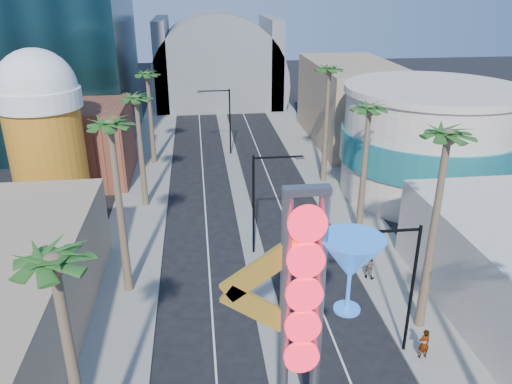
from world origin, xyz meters
name	(u,v)px	position (x,y,z in m)	size (l,w,h in m)	color
sidewalk_west	(145,185)	(-9.50, 35.00, 0.07)	(5.00, 100.00, 0.15)	gray
sidewalk_east	(325,177)	(9.50, 35.00, 0.07)	(5.00, 100.00, 0.15)	gray
median	(235,171)	(0.00, 38.00, 0.07)	(1.60, 84.00, 0.15)	gray
brick_filler_west	(81,142)	(-16.00, 38.00, 4.00)	(10.00, 10.00, 8.00)	brown
filler_east	(352,103)	(16.00, 48.00, 5.00)	(10.00, 20.00, 10.00)	tan
beer_mug	(44,128)	(-17.00, 30.00, 7.84)	(7.00, 7.00, 14.50)	#BB5C19
turquoise_building	(428,142)	(18.00, 30.00, 5.25)	(16.60, 16.60, 10.60)	beige
canopy	(218,78)	(0.00, 72.00, 4.31)	(22.00, 16.00, 22.00)	slate
neon_sign	(322,305)	(0.82, 2.96, 7.31)	(6.53, 2.60, 12.55)	gray
streetlight_0	(261,195)	(0.55, 20.00, 4.88)	(3.79, 0.25, 8.00)	black
streetlight_1	(225,115)	(-0.55, 44.00, 4.88)	(3.79, 0.25, 8.00)	black
streetlight_2	(405,279)	(6.72, 8.00, 4.83)	(3.45, 0.25, 8.00)	black
palm_0	(56,279)	(-9.00, 2.00, 9.93)	(2.40, 2.40, 11.70)	brown
palm_1	(111,138)	(-9.00, 16.00, 10.82)	(2.40, 2.40, 12.70)	brown
palm_2	(137,106)	(-9.00, 30.00, 9.48)	(2.40, 2.40, 11.20)	brown
palm_3	(148,81)	(-9.00, 42.00, 9.48)	(2.40, 2.40, 11.20)	brown
palm_5	(446,151)	(9.00, 10.00, 11.27)	(2.40, 2.40, 13.20)	brown
palm_6	(369,118)	(9.00, 22.00, 9.93)	(2.40, 2.40, 11.70)	brown
palm_7	(329,78)	(9.00, 34.00, 10.82)	(2.40, 2.40, 12.70)	brown
red_pickup	(315,224)	(5.55, 23.01, 0.75)	(2.48, 5.37, 1.49)	#B00D1C
pedestrian_a	(424,344)	(7.95, 7.22, 1.08)	(0.68, 0.44, 1.85)	gray
pedestrian_b	(369,266)	(7.62, 15.44, 1.06)	(0.89, 0.69, 1.82)	gray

